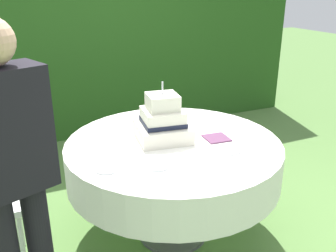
# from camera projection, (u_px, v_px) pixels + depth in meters

# --- Properties ---
(ground_plane) EXTENTS (20.00, 20.00, 0.00)m
(ground_plane) POSITION_uv_depth(u_px,v_px,m) (173.00, 233.00, 2.74)
(ground_plane) COLOR #547A3D
(foliage_hedge) EXTENTS (5.23, 0.52, 2.39)m
(foliage_hedge) POSITION_uv_depth(u_px,v_px,m) (87.00, 30.00, 4.28)
(foliage_hedge) COLOR #234C19
(foliage_hedge) RESTS_ON ground_plane
(cake_table) EXTENTS (1.42, 1.42, 0.73)m
(cake_table) POSITION_uv_depth(u_px,v_px,m) (173.00, 159.00, 2.52)
(cake_table) COLOR #4C4C51
(cake_table) RESTS_ON ground_plane
(wedding_cake) EXTENTS (0.38, 0.38, 0.39)m
(wedding_cake) POSITION_uv_depth(u_px,v_px,m) (163.00, 122.00, 2.48)
(wedding_cake) COLOR silver
(wedding_cake) RESTS_ON cake_table
(serving_plate_near) EXTENTS (0.12, 0.12, 0.01)m
(serving_plate_near) POSITION_uv_depth(u_px,v_px,m) (158.00, 166.00, 2.13)
(serving_plate_near) COLOR white
(serving_plate_near) RESTS_ON cake_table
(serving_plate_far) EXTENTS (0.15, 0.15, 0.01)m
(serving_plate_far) POSITION_uv_depth(u_px,v_px,m) (107.00, 168.00, 2.11)
(serving_plate_far) COLOR white
(serving_plate_far) RESTS_ON cake_table
(serving_plate_left) EXTENTS (0.14, 0.14, 0.01)m
(serving_plate_left) POSITION_uv_depth(u_px,v_px,m) (230.00, 150.00, 2.34)
(serving_plate_left) COLOR white
(serving_plate_left) RESTS_ON cake_table
(napkin_stack) EXTENTS (0.17, 0.17, 0.01)m
(napkin_stack) POSITION_uv_depth(u_px,v_px,m) (216.00, 138.00, 2.52)
(napkin_stack) COLOR #603856
(napkin_stack) RESTS_ON cake_table
(standing_person) EXTENTS (0.41, 0.31, 1.60)m
(standing_person) POSITION_uv_depth(u_px,v_px,m) (11.00, 174.00, 1.64)
(standing_person) COLOR black
(standing_person) RESTS_ON ground_plane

